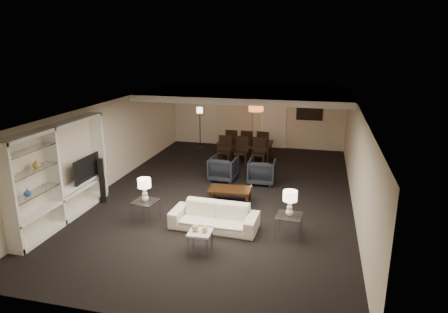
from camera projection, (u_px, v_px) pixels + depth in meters
floor at (224, 194)px, 11.35m from camera, size 11.00×11.00×0.00m
ceiling at (224, 106)px, 10.66m from camera, size 7.00×11.00×0.02m
wall_back at (256, 116)px, 16.13m from camera, size 7.00×0.02×2.50m
wall_front at (135, 248)px, 5.88m from camera, size 7.00×0.02×2.50m
wall_left at (109, 144)px, 11.81m from camera, size 0.02×11.00×2.50m
wall_right at (357, 160)px, 10.20m from camera, size 0.02×11.00×2.50m
ceiling_soffit at (248, 94)px, 13.95m from camera, size 7.00×4.00×0.20m
curtains at (234, 117)px, 16.28m from camera, size 1.50×0.12×2.40m
door at (273, 122)px, 16.00m from camera, size 0.90×0.05×2.10m
painting at (310, 111)px, 15.53m from camera, size 0.95×0.04×0.65m
media_unit at (61, 174)px, 9.36m from camera, size 0.38×3.40×2.35m
pendant_light at (256, 108)px, 14.01m from camera, size 0.52×0.52×0.24m
sofa at (214, 217)px, 9.16m from camera, size 2.04×0.86×0.59m
coffee_table at (230, 196)px, 10.68m from camera, size 1.13×0.69×0.39m
armchair_left at (223, 169)px, 12.36m from camera, size 0.86×0.88×0.75m
armchair_right at (262, 172)px, 12.08m from camera, size 0.82×0.84×0.75m
side_table_left at (146, 211)px, 9.56m from camera, size 0.62×0.62×0.51m
side_table_right at (289, 226)px, 8.78m from camera, size 0.59×0.59×0.51m
table_lamp_left at (145, 190)px, 9.41m from camera, size 0.32×0.32×0.57m
table_lamp_right at (290, 203)px, 8.63m from camera, size 0.33×0.33×0.57m
marble_table at (200, 242)px, 8.15m from camera, size 0.47×0.47×0.46m
gold_gourd_a at (195, 228)px, 8.09m from camera, size 0.15×0.15×0.15m
gold_gourd_b at (205, 229)px, 8.05m from camera, size 0.13×0.13×0.13m
television at (83, 168)px, 10.18m from camera, size 1.07×0.14×0.62m
vase_blue at (27, 192)px, 8.31m from camera, size 0.16×0.16×0.17m
vase_amber at (36, 164)px, 8.52m from camera, size 0.18×0.18×0.19m
floor_speaker at (102, 180)px, 10.61m from camera, size 0.17×0.17×1.22m
dining_table at (245, 152)px, 14.35m from camera, size 1.96×1.11×0.68m
chair_nl at (224, 151)px, 13.84m from camera, size 0.49×0.49×1.01m
chair_nm at (241, 152)px, 13.70m from camera, size 0.47×0.47×1.01m
chair_nr at (258, 153)px, 13.56m from camera, size 0.48×0.48×1.01m
chair_fl at (232, 142)px, 15.05m from camera, size 0.48×0.48×1.01m
chair_fm at (248, 143)px, 14.91m from camera, size 0.51×0.51×1.01m
chair_fr at (264, 144)px, 14.77m from camera, size 0.52×0.52×1.01m
floor_lamp at (200, 128)px, 15.96m from camera, size 0.29×0.29×1.66m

